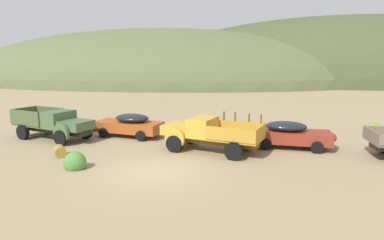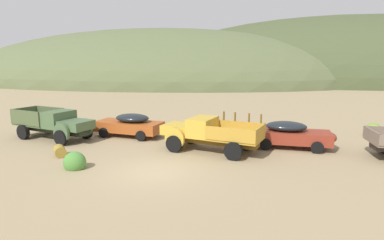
{
  "view_description": "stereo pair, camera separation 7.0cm",
  "coord_description": "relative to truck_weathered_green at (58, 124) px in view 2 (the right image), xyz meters",
  "views": [
    {
      "loc": [
        4.17,
        -13.68,
        5.01
      ],
      "look_at": [
        0.73,
        5.5,
        1.48
      ],
      "focal_mm": 30.25,
      "sensor_mm": 36.0,
      "label": 1
    },
    {
      "loc": [
        4.23,
        -13.67,
        5.01
      ],
      "look_at": [
        0.73,
        5.5,
        1.48
      ],
      "focal_mm": 30.25,
      "sensor_mm": 36.0,
      "label": 2
    }
  ],
  "objects": [
    {
      "name": "bush_lone_scrub",
      "position": [
        20.53,
        4.82,
        -0.74
      ],
      "size": [
        1.19,
        1.18,
        1.13
      ],
      "color": "olive",
      "rests_on": "ground"
    },
    {
      "name": "truck_faded_yellow",
      "position": [
        9.7,
        -0.88,
        -0.01
      ],
      "size": [
        5.98,
        3.54,
        2.16
      ],
      "rotation": [
        0.0,
        0.0,
        2.87
      ],
      "color": "brown",
      "rests_on": "ground"
    },
    {
      "name": "ground_plane",
      "position": [
        8.01,
        -4.95,
        -1.01
      ],
      "size": [
        300.0,
        300.0,
        0.0
      ],
      "primitive_type": "plane",
      "color": "#998460"
    },
    {
      "name": "hill_distant",
      "position": [
        36.22,
        72.02,
        -1.01
      ],
      "size": [
        114.39,
        59.8,
        32.61
      ],
      "primitive_type": "ellipsoid",
      "color": "#424C2D",
      "rests_on": "ground"
    },
    {
      "name": "bush_near_barrel",
      "position": [
        4.13,
        -5.1,
        -0.76
      ],
      "size": [
        1.08,
        1.06,
        1.06
      ],
      "color": "#4C8438",
      "rests_on": "ground"
    },
    {
      "name": "oil_drum_spare",
      "position": [
        2.27,
        -3.45,
        -0.72
      ],
      "size": [
        1.0,
        1.03,
        0.59
      ],
      "color": "olive",
      "rests_on": "ground"
    },
    {
      "name": "car_rust_red",
      "position": [
        14.74,
        0.57,
        -0.19
      ],
      "size": [
        4.86,
        2.22,
        1.57
      ],
      "rotation": [
        0.0,
        0.0,
        -0.07
      ],
      "color": "maroon",
      "rests_on": "ground"
    },
    {
      "name": "hill_center",
      "position": [
        -12.0,
        62.42,
        -1.01
      ],
      "size": [
        103.07,
        61.85,
        25.96
      ],
      "primitive_type": "ellipsoid",
      "color": "#56603D",
      "rests_on": "ground"
    },
    {
      "name": "car_oxide_orange",
      "position": [
        4.07,
        1.7,
        -0.19
      ],
      "size": [
        4.99,
        2.59,
        1.57
      ],
      "rotation": [
        0.0,
        0.0,
        2.97
      ],
      "color": "#A34C1E",
      "rests_on": "ground"
    },
    {
      "name": "truck_weathered_green",
      "position": [
        0.0,
        0.0,
        0.0
      ],
      "size": [
        6.02,
        3.57,
        1.91
      ],
      "rotation": [
        0.0,
        0.0,
        -0.29
      ],
      "color": "#232B1B",
      "rests_on": "ground"
    }
  ]
}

